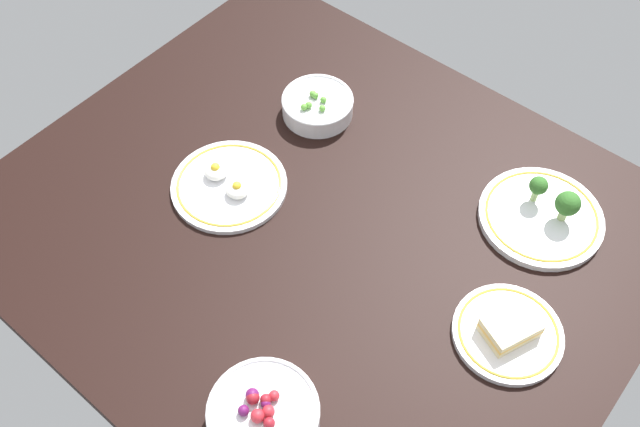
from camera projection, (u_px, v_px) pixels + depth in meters
dining_table at (320, 226)px, 130.13cm from camera, size 113.75×97.62×4.00cm
bowl_peas at (317, 105)px, 142.34cm from camera, size 14.49×14.49×5.24cm
plate_eggs at (229, 184)px, 132.23cm from camera, size 21.75×21.75×4.20cm
bowl_berries at (264, 416)px, 104.02cm from camera, size 16.66×16.66×7.27cm
plate_broccoli at (543, 214)px, 127.44cm from camera, size 22.42×22.42×7.94cm
plate_sandwich at (508, 332)px, 114.02cm from camera, size 17.96×17.96×4.35cm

